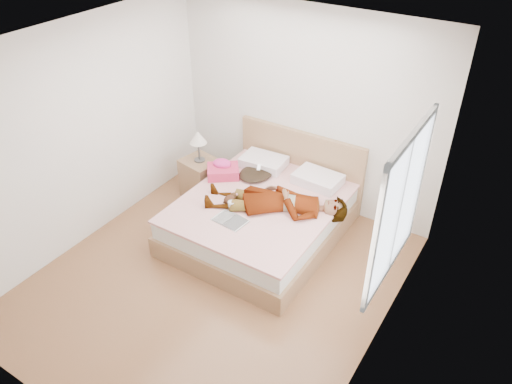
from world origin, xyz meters
TOP-DOWN VIEW (x-y plane):
  - ground at (0.00, 0.00)m, footprint 4.00×4.00m
  - woman at (0.21, 0.97)m, footprint 1.79×1.25m
  - hair at (-0.36, 1.42)m, footprint 0.46×0.54m
  - phone at (-0.29, 1.37)m, footprint 0.07×0.10m
  - room_shell at (1.77, 0.30)m, footprint 4.00×4.00m
  - bed at (0.00, 1.04)m, footprint 1.80×2.08m
  - towel at (-0.72, 1.19)m, footprint 0.51×0.50m
  - magazine at (-0.09, 0.44)m, footprint 0.40×0.29m
  - coffee_mug at (-0.20, 0.64)m, footprint 0.12×0.09m
  - plush_toy at (-0.28, 0.72)m, footprint 0.13×0.20m
  - nightstand at (-1.14, 1.25)m, footprint 0.53×0.49m

SIDE VIEW (x-z plane):
  - ground at x=0.00m, z-range 0.00..0.00m
  - bed at x=0.00m, z-range -0.22..0.78m
  - nightstand at x=-1.14m, z-range -0.17..0.83m
  - magazine at x=-0.09m, z-range 0.51..0.53m
  - hair at x=-0.36m, z-range 0.51..0.58m
  - coffee_mug at x=-0.20m, z-range 0.51..0.61m
  - plush_toy at x=-0.28m, z-range 0.51..0.63m
  - towel at x=-0.72m, z-range 0.49..0.70m
  - woman at x=0.21m, z-range 0.51..0.74m
  - phone at x=-0.29m, z-range 0.66..0.70m
  - room_shell at x=1.77m, z-range -0.50..3.50m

